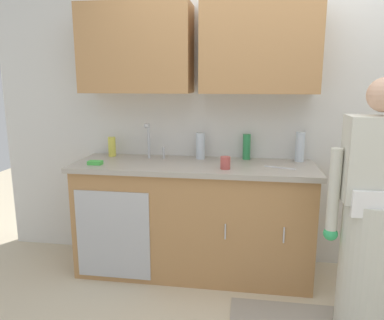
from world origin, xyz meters
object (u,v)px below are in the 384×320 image
(bottle_dish_liquid, at_px, (247,147))
(bottle_soap, at_px, (300,147))
(knife_on_counter, at_px, (280,168))
(cup_by_sink, at_px, (225,163))
(person_at_sink, at_px, (371,231))
(bottle_water_tall, at_px, (200,146))
(sponge, at_px, (95,163))
(bottle_cleaner_spray, at_px, (112,147))
(sink, at_px, (149,163))

(bottle_dish_liquid, relative_size, bottle_soap, 0.88)
(knife_on_counter, bearing_deg, bottle_dish_liquid, 151.13)
(cup_by_sink, bearing_deg, person_at_sink, -26.98)
(person_at_sink, relative_size, bottle_water_tall, 7.17)
(knife_on_counter, bearing_deg, sponge, -156.55)
(sponge, bearing_deg, cup_by_sink, 0.35)
(bottle_cleaner_spray, xyz_separation_m, sponge, (-0.01, -0.35, -0.07))
(bottle_water_tall, relative_size, cup_by_sink, 2.37)
(sink, distance_m, bottle_soap, 1.26)
(sink, height_order, bottle_dish_liquid, sink)
(bottle_dish_liquid, distance_m, knife_on_counter, 0.41)
(sink, xyz_separation_m, bottle_cleaner_spray, (-0.39, 0.18, 0.10))
(bottle_cleaner_spray, bearing_deg, sink, -24.92)
(sink, relative_size, bottle_soap, 2.03)
(bottle_dish_liquid, distance_m, bottle_soap, 0.44)
(sink, bearing_deg, bottle_dish_liquid, 15.94)
(bottle_cleaner_spray, bearing_deg, sponge, -92.18)
(bottle_dish_liquid, relative_size, bottle_cleaner_spray, 1.26)
(sink, bearing_deg, sponge, -157.23)
(bottle_soap, distance_m, sponge, 1.68)
(sink, height_order, cup_by_sink, sink)
(bottle_soap, xyz_separation_m, cup_by_sink, (-0.59, -0.37, -0.08))
(person_at_sink, bearing_deg, bottle_water_tall, 144.91)
(sink, distance_m, sponge, 0.44)
(bottle_soap, distance_m, cup_by_sink, 0.70)
(sink, height_order, bottle_cleaner_spray, sink)
(person_at_sink, height_order, bottle_cleaner_spray, person_at_sink)
(bottle_soap, height_order, cup_by_sink, bottle_soap)
(person_at_sink, height_order, knife_on_counter, person_at_sink)
(bottle_soap, bearing_deg, sponge, -167.14)
(bottle_soap, bearing_deg, person_at_sink, -68.00)
(bottle_dish_liquid, xyz_separation_m, cup_by_sink, (-0.15, -0.39, -0.06))
(bottle_soap, bearing_deg, cup_by_sink, -148.23)
(bottle_dish_liquid, height_order, sponge, bottle_dish_liquid)
(person_at_sink, distance_m, bottle_water_tall, 1.47)
(person_at_sink, bearing_deg, cup_by_sink, 153.02)
(person_at_sink, relative_size, bottle_soap, 6.59)
(cup_by_sink, bearing_deg, bottle_water_tall, 124.36)
(person_at_sink, relative_size, sponge, 14.73)
(bottle_cleaner_spray, distance_m, cup_by_sink, 1.08)
(bottle_dish_liquid, height_order, knife_on_counter, bottle_dish_liquid)
(sink, xyz_separation_m, bottle_dish_liquid, (0.80, 0.23, 0.12))
(person_at_sink, relative_size, bottle_cleaner_spray, 9.46)
(bottle_water_tall, height_order, knife_on_counter, bottle_water_tall)
(bottle_water_tall, xyz_separation_m, bottle_soap, (0.83, 0.02, 0.01))
(bottle_soap, relative_size, sponge, 2.24)
(bottle_cleaner_spray, bearing_deg, bottle_dish_liquid, 2.29)
(knife_on_counter, bearing_deg, bottle_water_tall, 178.44)
(sink, bearing_deg, bottle_water_tall, 24.53)
(sponge, bearing_deg, bottle_cleaner_spray, 87.82)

